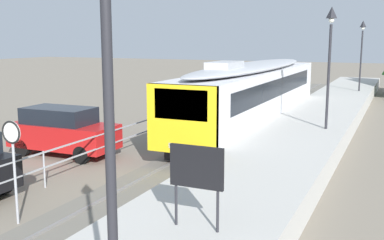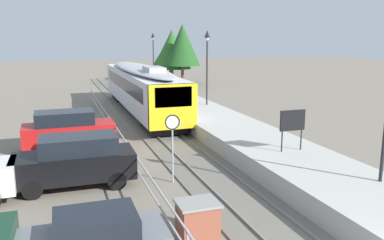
# 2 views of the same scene
# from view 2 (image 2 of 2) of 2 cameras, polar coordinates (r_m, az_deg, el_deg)

# --- Properties ---
(ground_plane) EXTENTS (160.00, 160.00, 0.00)m
(ground_plane) POSITION_cam_2_polar(r_m,az_deg,el_deg) (28.09, -12.21, -0.32)
(ground_plane) COLOR slate
(track_rails) EXTENTS (3.20, 60.00, 0.14)m
(track_rails) POSITION_cam_2_polar(r_m,az_deg,el_deg) (28.56, -6.23, 0.15)
(track_rails) COLOR #6B665B
(track_rails) RESTS_ON ground
(commuter_train) EXTENTS (2.82, 18.17, 3.74)m
(commuter_train) POSITION_cam_2_polar(r_m,az_deg,el_deg) (30.65, -7.35, 4.91)
(commuter_train) COLOR silver
(commuter_train) RESTS_ON track_rails
(station_platform) EXTENTS (3.90, 60.00, 0.90)m
(station_platform) POSITION_cam_2_polar(r_m,az_deg,el_deg) (29.33, -0.04, 1.36)
(station_platform) COLOR #B7B5AD
(station_platform) RESTS_ON ground
(platform_lamp_mid_platform) EXTENTS (0.34, 0.34, 5.35)m
(platform_lamp_mid_platform) POSITION_cam_2_polar(r_m,az_deg,el_deg) (28.88, 2.19, 9.52)
(platform_lamp_mid_platform) COLOR #232328
(platform_lamp_mid_platform) RESTS_ON station_platform
(platform_lamp_far_end) EXTENTS (0.34, 0.34, 5.35)m
(platform_lamp_far_end) POSITION_cam_2_polar(r_m,az_deg,el_deg) (44.95, -5.59, 10.27)
(platform_lamp_far_end) COLOR #232328
(platform_lamp_far_end) RESTS_ON station_platform
(platform_notice_board) EXTENTS (1.20, 0.08, 1.80)m
(platform_notice_board) POSITION_cam_2_polar(r_m,az_deg,el_deg) (17.64, 14.24, -0.25)
(platform_notice_board) COLOR #232328
(platform_notice_board) RESTS_ON station_platform
(speed_limit_sign) EXTENTS (0.61, 0.10, 2.81)m
(speed_limit_sign) POSITION_cam_2_polar(r_m,az_deg,el_deg) (15.65, -2.83, -1.64)
(speed_limit_sign) COLOR #9EA0A5
(speed_limit_sign) RESTS_ON ground
(brick_utility_cabinet) EXTENTS (1.21, 0.99, 1.13)m
(brick_utility_cabinet) POSITION_cam_2_polar(r_m,az_deg,el_deg) (11.85, 0.80, -14.14)
(brick_utility_cabinet) COLOR brown
(brick_utility_cabinet) RESTS_ON ground
(carpark_fence) EXTENTS (0.06, 36.06, 1.25)m
(carpark_fence) POSITION_cam_2_polar(r_m,az_deg,el_deg) (18.19, -9.54, -3.84)
(carpark_fence) COLOR #9EA0A5
(carpark_fence) RESTS_ON ground
(parked_suv_black) EXTENTS (4.62, 1.94, 2.04)m
(parked_suv_black) POSITION_cam_2_polar(r_m,az_deg,el_deg) (16.16, -16.38, -5.59)
(parked_suv_black) COLOR black
(parked_suv_black) RESTS_ON ground
(parked_suv_red) EXTENTS (4.64, 1.99, 2.04)m
(parked_suv_red) POSITION_cam_2_polar(r_m,az_deg,el_deg) (21.60, -17.36, -1.32)
(parked_suv_red) COLOR red
(parked_suv_red) RESTS_ON ground
(tree_behind_carpark) EXTENTS (5.05, 5.05, 6.72)m
(tree_behind_carpark) POSITION_cam_2_polar(r_m,az_deg,el_deg) (51.67, -2.91, 10.10)
(tree_behind_carpark) COLOR brown
(tree_behind_carpark) RESTS_ON ground
(tree_behind_station_far) EXTENTS (4.40, 4.40, 7.38)m
(tree_behind_station_far) POSITION_cam_2_polar(r_m,az_deg,el_deg) (49.23, -1.40, 10.73)
(tree_behind_station_far) COLOR brown
(tree_behind_station_far) RESTS_ON ground
(tree_distant_left) EXTENTS (4.68, 4.68, 5.82)m
(tree_distant_left) POSITION_cam_2_polar(r_m,az_deg,el_deg) (52.53, -3.11, 9.86)
(tree_distant_left) COLOR brown
(tree_distant_left) RESTS_ON ground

